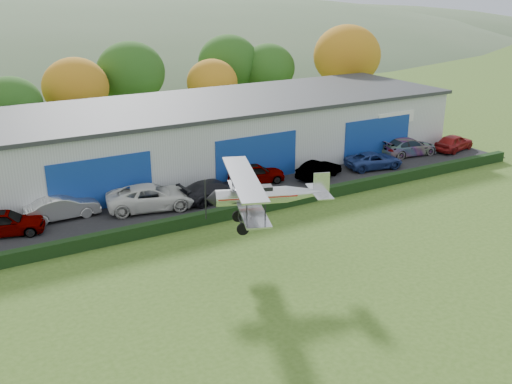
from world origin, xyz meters
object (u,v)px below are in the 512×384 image
car_1 (62,207)px  car_6 (374,160)px  biplane (262,194)px  hangar (221,131)px  car_0 (4,222)px  car_8 (454,142)px  car_7 (409,147)px  car_3 (215,190)px  car_2 (152,197)px  car_5 (319,169)px  car_4 (255,173)px

car_1 → car_6: bearing=-94.8°
biplane → hangar: bearing=89.9°
car_0 → car_8: bearing=-75.7°
car_8 → biplane: bearing=99.3°
car_8 → biplane: biplane is taller
car_7 → car_8: 4.71m
car_6 → biplane: bearing=131.1°
car_0 → car_3: 13.71m
car_2 → car_5: 13.66m
car_6 → car_4: bearing=91.1°
car_2 → car_8: 28.91m
hangar → car_1: (-14.81, -6.46, -1.83)m
car_5 → car_8: 15.25m
car_3 → car_5: (9.28, 0.46, -0.07)m
hangar → biplane: (-6.65, -18.17, 1.30)m
car_6 → car_8: car_8 is taller
car_1 → car_5: 19.38m
car_1 → car_0: bearing=103.4°
car_0 → car_7: (33.59, 0.70, -0.03)m
car_6 → car_7: car_7 is taller
car_5 → car_4: bearing=58.7°
car_3 → car_4: bearing=-69.6°
car_0 → car_3: size_ratio=0.91×
hangar → car_4: bearing=-93.7°
car_1 → biplane: biplane is taller
car_6 → biplane: 19.64m
hangar → car_3: hangar is taller
hangar → car_6: bearing=-39.4°
hangar → car_2: 12.09m
car_0 → car_6: (28.35, -0.75, -0.13)m
car_4 → car_6: size_ratio=0.94×
hangar → car_7: (15.15, -6.69, -1.84)m
car_4 → car_5: 5.13m
car_1 → biplane: bearing=-146.1°
car_4 → car_7: size_ratio=0.85×
car_6 → car_0: bearing=98.4°
car_1 → car_2: (5.66, -1.24, 0.06)m
hangar → biplane: 19.39m
car_0 → hangar: bearing=-53.5°
car_5 → car_6: 5.41m
hangar → car_3: 9.82m
car_0 → car_4: (18.01, 0.86, -0.03)m
car_3 → car_6: car_3 is taller
car_5 → car_8: (15.25, 0.29, 0.08)m
car_3 → car_5: car_3 is taller
car_3 → car_8: car_8 is taller
car_4 → car_3: bearing=122.9°
car_5 → biplane: biplane is taller
car_2 → car_7: car_2 is taller
car_5 → biplane: (-11.16, -10.24, 3.23)m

